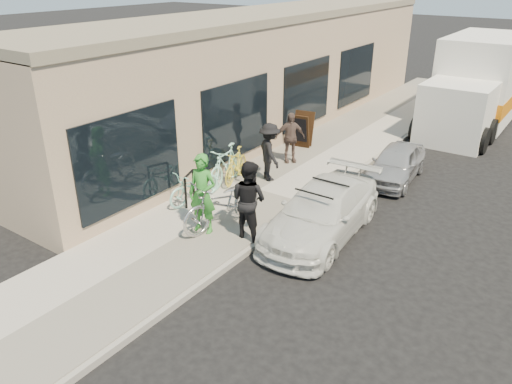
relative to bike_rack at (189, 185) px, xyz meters
The scene contains 17 objects.
ground 3.25m from the bike_rack, 23.81° to the right, with size 120.00×120.00×0.00m, color black.
sidewalk 2.03m from the bike_rack, 61.91° to the left, with size 3.00×34.00×0.15m, color #A59F95.
curb 3.06m from the bike_rack, 34.81° to the left, with size 0.12×34.00×0.13m, color gray.
storefront 7.25m from the bike_rack, 109.14° to the left, with size 3.60×20.00×4.22m.
bike_rack is the anchor object (origin of this frame).
sandwich_board 5.40m from the bike_rack, 89.84° to the left, with size 0.78×0.78×1.12m.
sedan_white 3.41m from the bike_rack, 12.26° to the left, with size 1.90×4.12×1.21m.
sedan_silver 5.94m from the bike_rack, 53.75° to the left, with size 1.19×2.96×1.01m, color #ABABB0.
moving_truck 12.44m from the bike_rack, 71.79° to the left, with size 2.57×6.70×3.28m.
tandem_bike 1.49m from the bike_rack, 17.52° to the right, with size 0.76×2.19×1.15m, color #BABABC.
woman_rider 1.54m from the bike_rack, 35.87° to the right, with size 0.66×0.44×1.82m, color #30872D.
man_standing 2.25m from the bike_rack, 12.24° to the right, with size 0.86×0.67×1.76m, color black.
cruiser_bike_a 1.55m from the bike_rack, 91.98° to the left, with size 0.51×1.79×1.08m, color #9CE9D5.
cruiser_bike_b 0.19m from the bike_rack, 83.30° to the left, with size 0.57×1.63×0.86m, color #9CE9D5.
cruiser_bike_c 1.86m from the bike_rack, 88.89° to the left, with size 0.43×1.53×0.92m, color gold.
bystander_a 2.60m from the bike_rack, 73.35° to the left, with size 1.04×0.60×1.61m, color black.
bystander_b 4.01m from the bike_rack, 83.31° to the left, with size 0.90×0.37×1.54m, color brown.
Camera 1 is at (5.00, -7.02, 5.62)m, focal length 35.00 mm.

